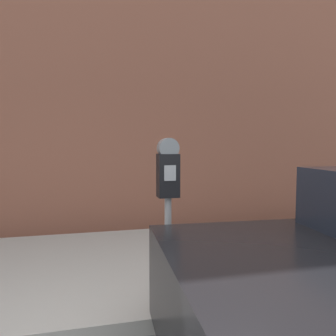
% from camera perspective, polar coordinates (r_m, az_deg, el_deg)
% --- Properties ---
extents(sidewalk, '(24.00, 2.80, 0.14)m').
position_cam_1_polar(sidewalk, '(4.22, -7.32, -16.51)').
color(sidewalk, '#ADAAA3').
rests_on(sidewalk, ground_plane).
extents(building_facade, '(24.00, 0.30, 6.80)m').
position_cam_1_polar(building_facade, '(6.20, -9.85, 21.45)').
color(building_facade, '#935642').
rests_on(building_facade, ground_plane).
extents(parking_meter, '(0.18, 0.14, 1.47)m').
position_cam_1_polar(parking_meter, '(2.80, 0.00, -3.24)').
color(parking_meter, gray).
rests_on(parking_meter, sidewalk).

